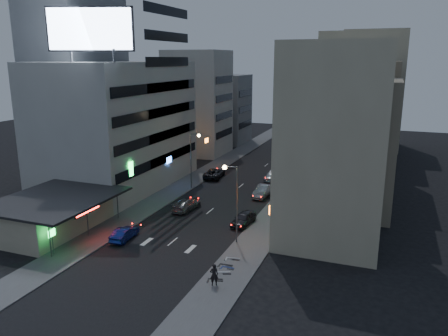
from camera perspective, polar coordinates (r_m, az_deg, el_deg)
The scene contains 29 objects.
ground at distance 42.96m, azimuth -9.22°, elevation -11.47°, with size 180.00×180.00×0.00m, color black.
sidewalk_left at distance 71.59m, azimuth -2.79°, elevation -0.79°, with size 4.00×120.00×0.12m, color #4C4C4F.
sidewalk_right at distance 66.97m, azimuth 9.86°, elevation -2.03°, with size 4.00×120.00×0.12m, color #4C4C4F.
food_court at distance 51.60m, azimuth -21.72°, elevation -5.51°, with size 11.00×13.00×3.88m.
white_building at distance 65.54m, azimuth -13.71°, elevation 5.43°, with size 14.00×24.00×18.00m, color #B4B4AF.
grey_tower at distance 72.70m, azimuth -18.71°, elevation 12.25°, with size 10.00×14.00×34.00m, color gray.
shophouse_near at distance 44.86m, azimuth 14.23°, elevation 2.86°, with size 10.00×11.00×20.00m, color #BAAF92.
shophouse_mid at distance 56.44m, azimuth 16.07°, elevation 2.91°, with size 11.00×12.00×16.00m, color tan.
shophouse_far at distance 68.87m, azimuth 16.84°, elevation 7.31°, with size 10.00×14.00×22.00m, color #BAAF92.
far_left_a at distance 86.37m, azimuth -3.43°, elevation 8.47°, with size 11.00×10.00×20.00m, color #B4B4AF.
far_left_b at distance 98.73m, azimuth -0.55°, elevation 7.73°, with size 12.00×10.00×15.00m, color gray.
far_right_a at distance 83.94m, azimuth 17.91°, elevation 6.97°, with size 11.00×12.00×18.00m, color tan.
far_right_b at distance 97.58m, azimuth 18.85°, elevation 9.57°, with size 12.00×12.00×24.00m, color #BAAF92.
billboard at distance 54.50m, azimuth -17.07°, elevation 16.92°, with size 9.52×3.75×6.20m.
street_lamp_right_near at distance 43.72m, azimuth 1.20°, elevation -3.26°, with size 1.60×0.44×8.02m.
street_lamp_left at distance 62.42m, azimuth -4.03°, elevation 1.99°, with size 1.60×0.44×8.02m.
street_lamp_right_far at distance 75.76m, azimuth 9.97°, elevation 3.95°, with size 1.60×0.44×8.02m.
parked_car_right_near at distance 49.97m, azimuth 2.58°, elevation -6.63°, with size 1.75×4.34×1.48m, color #29282E.
parked_car_right_mid at distance 60.06m, azimuth 5.07°, elevation -3.04°, with size 1.64×4.70×1.55m, color #9A9FA2.
parked_car_left at distance 69.32m, azimuth -1.28°, elevation -0.67°, with size 2.51×5.45×1.51m, color #26262B.
parked_car_right_far at distance 68.80m, azimuth 6.44°, elevation -0.91°, with size 2.02×4.96×1.44m, color #AFB4B8.
road_car_blue at distance 47.23m, azimuth -12.87°, elevation -8.34°, with size 1.42×4.06×1.34m, color navy.
road_car_silver at distance 54.86m, azimuth -4.96°, elevation -4.79°, with size 1.99×4.89×1.42m, color #92969A.
person at distance 37.08m, azimuth -1.31°, elevation -13.76°, with size 0.70×0.46×1.91m, color black.
scooter_black_a at distance 38.19m, azimuth -0.09°, elevation -13.49°, with size 1.95×0.65×1.19m, color black, non-canonical shape.
scooter_silver_a at distance 39.34m, azimuth 0.88°, elevation -12.56°, with size 2.06×0.69×1.26m, color #AEB1B6, non-canonical shape.
scooter_blue at distance 40.00m, azimuth 1.44°, elevation -12.24°, with size 1.78×0.59×1.09m, color navy, non-canonical shape.
scooter_black_b at distance 40.48m, azimuth 1.23°, elevation -11.84°, with size 1.89×0.63×1.15m, color black, non-canonical shape.
scooter_silver_b at distance 41.75m, azimuth 2.12°, elevation -10.97°, with size 1.97×0.66×1.20m, color #ACADB4, non-canonical shape.
Camera 1 is at (19.98, -33.29, 18.38)m, focal length 35.00 mm.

